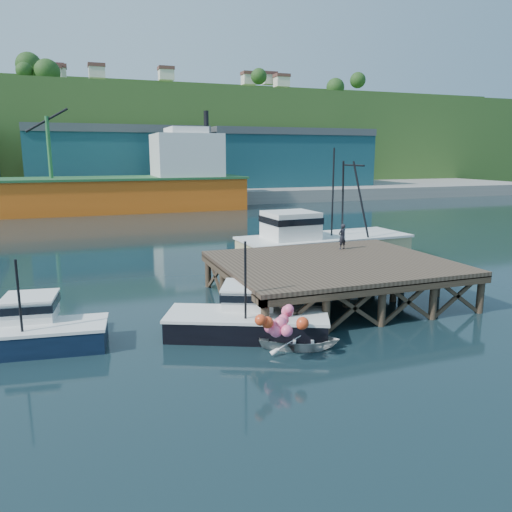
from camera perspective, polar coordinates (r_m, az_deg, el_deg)
name	(u,v)px	position (r m, az deg, el deg)	size (l,w,h in m)	color
ground	(236,309)	(25.53, -2.35, -6.07)	(300.00, 300.00, 0.00)	black
wharf	(334,265)	(26.98, 8.94, -0.97)	(12.00, 10.00, 2.62)	brown
far_quay	(118,192)	(93.73, -15.55, 7.04)	(160.00, 40.00, 2.00)	gray
warehouse_mid	(118,162)	(88.52, -15.47, 10.37)	(28.00, 16.00, 9.00)	#184D52
warehouse_right	(282,161)	(95.78, 3.03, 10.82)	(30.00, 16.00, 9.00)	#184D52
cargo_ship	(65,188)	(71.35, -21.01, 7.26)	(55.50, 10.00, 13.75)	orange
hillside	(104,140)	(123.47, -16.97, 12.60)	(220.00, 50.00, 22.00)	#2D511E
boat_navy	(28,330)	(22.33, -24.62, -7.67)	(6.43, 3.74, 3.88)	#0E1B32
boat_black	(248,316)	(21.91, -0.93, -6.92)	(7.37, 6.14, 4.28)	black
trawler	(321,242)	(35.40, 7.44, 1.63)	(12.42, 5.07, 8.16)	#CDC084
dinghy	(299,340)	(20.61, 4.99, -9.51)	(2.32, 3.25, 0.67)	white
dockworker	(342,237)	(30.32, 9.82, 2.20)	(0.56, 0.36, 1.52)	black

